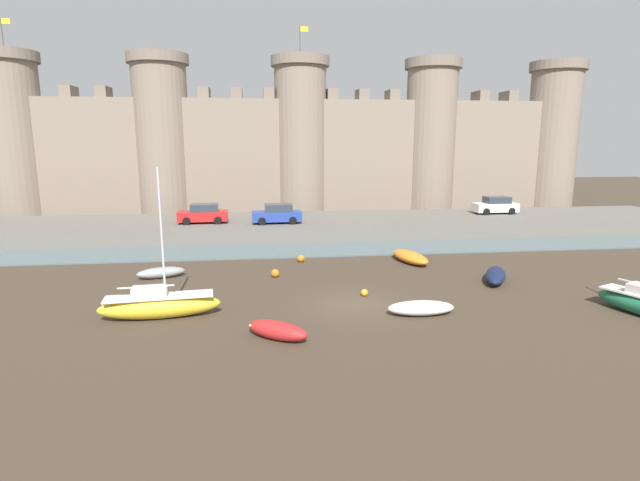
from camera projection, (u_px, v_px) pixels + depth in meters
name	position (u px, v px, depth m)	size (l,w,h in m)	color
ground_plane	(354.00, 305.00, 24.96)	(160.00, 160.00, 0.00)	#423528
water_channel	(322.00, 250.00, 37.32)	(80.00, 4.50, 0.10)	slate
quay_road	(312.00, 226.00, 44.26)	(69.65, 10.00, 1.24)	#666059
castle	(301.00, 146.00, 53.63)	(63.76, 6.11, 19.62)	gray
rowboat_near_channel_left	(421.00, 308.00, 23.58)	(3.22, 1.36, 0.65)	silver
sailboat_foreground_centre	(159.00, 305.00, 23.06)	(5.61, 1.79, 6.97)	yellow
rowboat_midflat_left	(496.00, 275.00, 29.03)	(2.64, 3.66, 0.76)	#141E3D
rowboat_midflat_right	(410.00, 257.00, 33.63)	(2.36, 3.98, 0.74)	orange
rowboat_midflat_centre	(161.00, 272.00, 29.85)	(2.95, 1.70, 0.65)	gray
rowboat_foreground_left	(277.00, 330.00, 20.65)	(2.86, 2.37, 0.77)	red
mooring_buoy_near_channel	(301.00, 258.00, 33.74)	(0.50, 0.50, 0.50)	orange
mooring_buoy_mid_mud	(364.00, 293.00, 26.39)	(0.38, 0.38, 0.38)	orange
mooring_buoy_off_centre	(275.00, 273.00, 30.01)	(0.49, 0.49, 0.49)	orange
car_quay_centre_east	(203.00, 214.00, 41.94)	(4.15, 1.97, 1.62)	red
car_quay_east	(495.00, 205.00, 47.35)	(4.15, 1.97, 1.62)	silver
car_quay_west	(277.00, 214.00, 41.87)	(4.15, 1.97, 1.62)	#263F99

